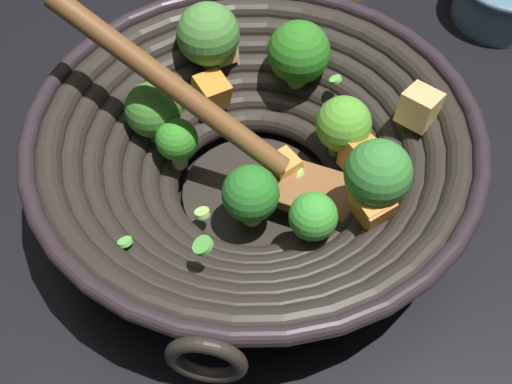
% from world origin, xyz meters
% --- Properties ---
extents(ground_plane, '(4.00, 4.00, 0.00)m').
position_xyz_m(ground_plane, '(0.00, 0.00, 0.00)').
color(ground_plane, black).
extents(wok, '(0.41, 0.38, 0.18)m').
position_xyz_m(wok, '(-0.00, 0.00, 0.06)').
color(wok, black).
rests_on(wok, ground).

